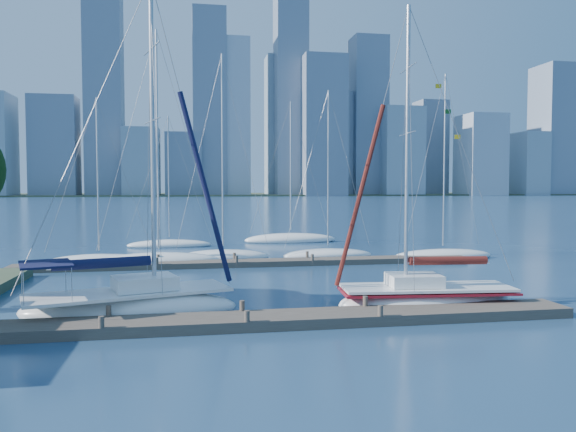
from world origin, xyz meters
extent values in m
plane|color=navy|center=(0.00, 0.00, 0.00)|extent=(700.00, 700.00, 0.00)
cube|color=#433A31|center=(0.00, 0.00, 0.20)|extent=(26.00, 2.00, 0.40)
cube|color=#433A31|center=(2.00, 16.00, 0.18)|extent=(30.00, 1.80, 0.36)
cube|color=#38472D|center=(0.00, 320.00, 0.00)|extent=(800.00, 100.00, 1.50)
ellipsoid|color=white|center=(-4.40, 2.54, 0.25)|extent=(9.05, 5.18, 1.51)
cube|color=white|center=(-4.40, 2.54, 0.96)|extent=(8.38, 4.79, 0.12)
cube|color=white|center=(-3.82, 2.71, 1.31)|extent=(2.84, 2.45, 0.55)
cylinder|color=silver|center=(-3.44, 2.83, 7.27)|extent=(0.18, 0.18, 12.53)
cylinder|color=silver|center=(-5.39, 2.24, 2.11)|extent=(3.93, 1.27, 0.10)
cylinder|color=black|center=(-5.39, 2.24, 2.21)|extent=(3.71, 1.47, 0.40)
cube|color=black|center=(-7.36, 1.64, 2.32)|extent=(2.43, 2.82, 0.08)
ellipsoid|color=white|center=(8.10, 1.97, 0.23)|extent=(8.07, 3.28, 1.38)
cube|color=white|center=(8.10, 1.97, 0.87)|extent=(7.47, 3.02, 0.11)
cube|color=white|center=(7.55, 2.02, 1.20)|extent=(2.35, 1.87, 0.51)
cylinder|color=silver|center=(7.18, 2.05, 6.89)|extent=(0.17, 0.17, 11.94)
cylinder|color=silver|center=(9.04, 1.88, 1.93)|extent=(3.72, 0.43, 0.09)
cylinder|color=#4A1610|center=(9.04, 1.88, 2.02)|extent=(3.45, 0.68, 0.37)
cube|color=maroon|center=(8.10, 1.97, 0.72)|extent=(7.65, 3.14, 0.09)
ellipsoid|color=white|center=(-7.93, 18.23, 0.19)|extent=(7.06, 2.40, 1.06)
cylinder|color=silver|center=(-7.93, 18.23, 6.03)|extent=(0.12, 0.12, 10.12)
ellipsoid|color=white|center=(-4.00, 17.62, 0.22)|extent=(8.32, 3.07, 1.20)
cylinder|color=silver|center=(-4.00, 17.62, 8.31)|extent=(0.13, 0.13, 14.44)
ellipsoid|color=white|center=(0.37, 19.03, 0.21)|extent=(6.81, 3.12, 1.13)
cylinder|color=silver|center=(0.37, 19.03, 7.75)|extent=(0.12, 0.12, 13.43)
ellipsoid|color=white|center=(8.03, 19.05, 0.19)|extent=(6.89, 2.91, 1.03)
cylinder|color=silver|center=(8.03, 19.05, 6.55)|extent=(0.11, 0.11, 11.23)
ellipsoid|color=white|center=(16.15, 17.17, 0.19)|extent=(7.79, 4.59, 1.05)
cylinder|color=silver|center=(16.15, 17.17, 7.11)|extent=(0.11, 0.11, 12.31)
ellipsoid|color=white|center=(-3.66, 28.68, 0.17)|extent=(7.32, 2.55, 0.95)
cylinder|color=silver|center=(-3.66, 28.68, 6.06)|extent=(0.10, 0.10, 10.39)
ellipsoid|color=white|center=(7.44, 30.93, 0.23)|extent=(9.00, 5.61, 1.26)
cylinder|color=silver|center=(7.44, 30.93, 7.12)|extent=(0.14, 0.14, 11.95)
cube|color=slate|center=(-69.73, 287.50, 25.80)|extent=(23.02, 17.63, 51.61)
cube|color=#8F9BAC|center=(-47.55, 309.43, 17.26)|extent=(14.00, 17.61, 34.53)
cube|color=gray|center=(-25.94, 284.92, 17.90)|extent=(18.74, 19.81, 35.79)
cube|color=slate|center=(-4.22, 286.68, 16.91)|extent=(19.12, 16.86, 33.83)
cube|color=#8F9BAC|center=(21.35, 289.48, 42.80)|extent=(20.51, 14.99, 85.61)
cube|color=gray|center=(51.90, 304.67, 40.18)|extent=(17.37, 17.46, 80.35)
cube|color=slate|center=(70.99, 278.50, 37.84)|extent=(23.07, 18.95, 75.68)
cube|color=#8F9BAC|center=(91.42, 294.72, 29.43)|extent=(15.52, 17.11, 58.87)
cube|color=gray|center=(115.77, 279.60, 24.65)|extent=(22.54, 18.80, 49.31)
cube|color=slate|center=(147.05, 309.52, 29.01)|extent=(17.27, 17.52, 58.02)
cube|color=#8F9BAC|center=(164.09, 278.94, 23.09)|extent=(22.10, 23.94, 46.19)
cube|color=gray|center=(194.50, 279.05, 18.29)|extent=(15.25, 21.38, 36.59)
cube|color=slate|center=(213.93, 282.23, 38.33)|extent=(21.83, 23.60, 76.67)
cube|color=#8F9BAC|center=(241.25, 301.60, 31.49)|extent=(18.29, 17.08, 62.98)
cube|color=slate|center=(-45.00, 290.00, 53.91)|extent=(18.88, 18.00, 107.83)
cube|color=slate|center=(10.00, 290.00, 50.31)|extent=(17.86, 18.00, 100.62)
cube|color=slate|center=(55.00, 290.00, 55.68)|extent=(17.25, 18.00, 111.36)
cube|color=slate|center=(100.00, 290.00, 44.90)|extent=(19.29, 18.00, 89.81)
camera|label=1|loc=(-2.04, -20.69, 5.24)|focal=35.00mm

